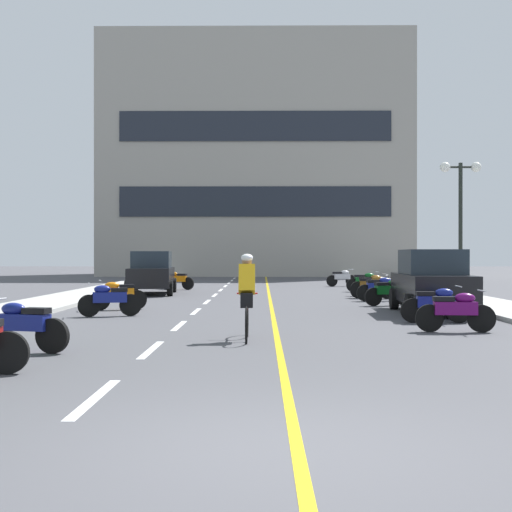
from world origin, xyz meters
TOP-DOWN VIEW (x-y plane):
  - ground_plane at (0.00, 21.00)m, footprint 140.00×140.00m
  - curb_left at (-7.20, 24.00)m, footprint 2.40×72.00m
  - curb_right at (7.20, 24.00)m, footprint 2.40×72.00m
  - lane_dash_0 at (-2.00, 2.00)m, footprint 0.14×2.20m
  - lane_dash_1 at (-2.00, 6.00)m, footprint 0.14×2.20m
  - lane_dash_2 at (-2.00, 10.00)m, footprint 0.14×2.20m
  - lane_dash_3 at (-2.00, 14.00)m, footprint 0.14×2.20m
  - lane_dash_4 at (-2.00, 18.00)m, footprint 0.14×2.20m
  - lane_dash_5 at (-2.00, 22.00)m, footprint 0.14×2.20m
  - lane_dash_6 at (-2.00, 26.00)m, footprint 0.14×2.20m
  - lane_dash_7 at (-2.00, 30.00)m, footprint 0.14×2.20m
  - lane_dash_8 at (-2.00, 34.00)m, footprint 0.14×2.20m
  - lane_dash_9 at (-2.00, 38.00)m, footprint 0.14×2.20m
  - lane_dash_10 at (-2.00, 42.00)m, footprint 0.14×2.20m
  - lane_dash_11 at (-2.00, 46.00)m, footprint 0.14×2.20m
  - centre_line_yellow at (0.25, 24.00)m, footprint 0.12×66.00m
  - office_building at (-0.56, 49.96)m, footprint 24.44×10.04m
  - street_lamp_mid at (7.00, 18.11)m, footprint 1.46×0.36m
  - parked_car_near at (4.78, 13.37)m, footprint 2.06×4.27m
  - parked_car_mid at (-4.73, 22.69)m, footprint 2.18×4.32m
  - motorcycle_1 at (-4.14, 5.65)m, footprint 1.68×0.67m
  - motorcycle_2 at (4.13, 8.71)m, footprint 1.70×0.60m
  - motorcycle_3 at (4.22, 10.68)m, footprint 1.70×0.60m
  - motorcycle_4 at (-4.19, 12.38)m, footprint 1.67×0.70m
  - motorcycle_5 at (-4.41, 14.51)m, footprint 1.64×0.78m
  - motorcycle_6 at (4.12, 16.31)m, footprint 1.65×0.76m
  - motorcycle_7 at (4.20, 18.45)m, footprint 1.70×0.60m
  - motorcycle_8 at (4.18, 19.90)m, footprint 1.64×0.79m
  - motorcycle_9 at (4.39, 21.48)m, footprint 1.70×0.60m
  - motorcycle_10 at (4.61, 24.59)m, footprint 1.70×0.60m
  - motorcycle_11 at (-4.13, 26.44)m, footprint 1.67×0.69m
  - motorcycle_12 at (4.18, 29.78)m, footprint 1.65×0.76m
  - cyclist_rider at (-0.35, 7.37)m, footprint 0.42×1.77m

SIDE VIEW (x-z plane):
  - ground_plane at x=0.00m, z-range 0.00..0.00m
  - lane_dash_0 at x=-2.00m, z-range 0.00..0.01m
  - lane_dash_1 at x=-2.00m, z-range 0.00..0.01m
  - lane_dash_2 at x=-2.00m, z-range 0.00..0.01m
  - lane_dash_3 at x=-2.00m, z-range 0.00..0.01m
  - lane_dash_4 at x=-2.00m, z-range 0.00..0.01m
  - lane_dash_5 at x=-2.00m, z-range 0.00..0.01m
  - lane_dash_6 at x=-2.00m, z-range 0.00..0.01m
  - lane_dash_7 at x=-2.00m, z-range 0.00..0.01m
  - lane_dash_8 at x=-2.00m, z-range 0.00..0.01m
  - lane_dash_9 at x=-2.00m, z-range 0.00..0.01m
  - lane_dash_10 at x=-2.00m, z-range 0.00..0.01m
  - lane_dash_11 at x=-2.00m, z-range 0.00..0.01m
  - centre_line_yellow at x=0.25m, z-range 0.00..0.01m
  - curb_left at x=-7.20m, z-range 0.00..0.12m
  - curb_right at x=7.20m, z-range 0.00..0.12m
  - motorcycle_1 at x=-4.14m, z-range 0.01..0.93m
  - motorcycle_2 at x=4.13m, z-range 0.01..0.93m
  - motorcycle_3 at x=4.22m, z-range 0.01..0.93m
  - motorcycle_4 at x=-4.19m, z-range 0.01..0.93m
  - motorcycle_5 at x=-4.41m, z-range 0.01..0.93m
  - motorcycle_6 at x=4.12m, z-range 0.01..0.93m
  - motorcycle_7 at x=4.20m, z-range 0.01..0.93m
  - motorcycle_8 at x=4.18m, z-range 0.01..0.93m
  - motorcycle_9 at x=4.39m, z-range 0.01..0.93m
  - motorcycle_10 at x=4.61m, z-range 0.01..0.93m
  - motorcycle_11 at x=-4.13m, z-range 0.01..0.93m
  - motorcycle_12 at x=4.18m, z-range 0.01..0.93m
  - cyclist_rider at x=-0.35m, z-range 0.03..1.74m
  - parked_car_near at x=4.78m, z-range 0.01..1.83m
  - parked_car_mid at x=-4.73m, z-range 0.01..1.83m
  - street_lamp_mid at x=7.00m, z-range 1.27..6.11m
  - office_building at x=-0.56m, z-range 0.00..19.00m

